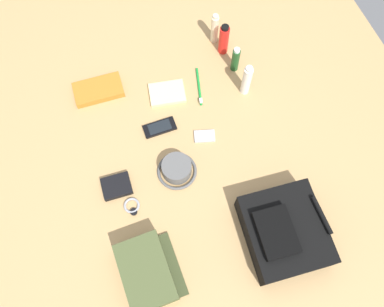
# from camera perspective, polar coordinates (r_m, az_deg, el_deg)

# --- Properties ---
(ground_plane) EXTENTS (2.64, 2.02, 0.02)m
(ground_plane) POSITION_cam_1_polar(r_m,az_deg,el_deg) (1.58, 0.00, -0.71)
(ground_plane) COLOR tan
(ground_plane) RESTS_ON ground
(backpack) EXTENTS (0.33, 0.29, 0.14)m
(backpack) POSITION_cam_1_polar(r_m,az_deg,el_deg) (1.47, 13.22, -10.98)
(backpack) COLOR black
(backpack) RESTS_ON ground_plane
(toiletry_pouch) EXTENTS (0.24, 0.20, 0.10)m
(toiletry_pouch) POSITION_cam_1_polar(r_m,az_deg,el_deg) (1.43, -6.54, -16.80)
(toiletry_pouch) COLOR #47512D
(toiletry_pouch) RESTS_ON ground_plane
(bucket_hat) EXTENTS (0.16, 0.16, 0.07)m
(bucket_hat) POSITION_cam_1_polar(r_m,az_deg,el_deg) (1.52, -2.23, -2.27)
(bucket_hat) COLOR #575757
(bucket_hat) RESTS_ON ground_plane
(lotion_bottle) EXTENTS (0.03, 0.03, 0.16)m
(lotion_bottle) POSITION_cam_1_polar(r_m,az_deg,el_deg) (1.81, 3.31, 17.64)
(lotion_bottle) COLOR beige
(lotion_bottle) RESTS_ON ground_plane
(sunscreen_spray) EXTENTS (0.04, 0.04, 0.16)m
(sunscreen_spray) POSITION_cam_1_polar(r_m,az_deg,el_deg) (1.77, 4.64, 16.18)
(sunscreen_spray) COLOR red
(sunscreen_spray) RESTS_ON ground_plane
(shampoo_bottle) EXTENTS (0.03, 0.03, 0.14)m
(shampoo_bottle) POSITION_cam_1_polar(r_m,az_deg,el_deg) (1.73, 6.33, 13.42)
(shampoo_bottle) COLOR #19471E
(shampoo_bottle) RESTS_ON ground_plane
(toothpaste_tube) EXTENTS (0.04, 0.04, 0.17)m
(toothpaste_tube) POSITION_cam_1_polar(r_m,az_deg,el_deg) (1.66, 7.94, 10.49)
(toothpaste_tube) COLOR white
(toothpaste_tube) RESTS_ON ground_plane
(paperback_novel) EXTENTS (0.12, 0.21, 0.03)m
(paperback_novel) POSITION_cam_1_polar(r_m,az_deg,el_deg) (1.74, -13.43, 8.96)
(paperback_novel) COLOR orange
(paperback_novel) RESTS_ON ground_plane
(cell_phone) EXTENTS (0.06, 0.13, 0.01)m
(cell_phone) POSITION_cam_1_polar(r_m,az_deg,el_deg) (1.62, -4.72, 3.79)
(cell_phone) COLOR black
(cell_phone) RESTS_ON ground_plane
(media_player) EXTENTS (0.07, 0.10, 0.01)m
(media_player) POSITION_cam_1_polar(r_m,az_deg,el_deg) (1.60, 1.82, 2.53)
(media_player) COLOR #B7B7BC
(media_player) RESTS_ON ground_plane
(wristwatch) EXTENTS (0.07, 0.06, 0.01)m
(wristwatch) POSITION_cam_1_polar(r_m,az_deg,el_deg) (1.52, -8.71, -7.60)
(wristwatch) COLOR #99999E
(wristwatch) RESTS_ON ground_plane
(toothbrush) EXTENTS (0.18, 0.05, 0.02)m
(toothbrush) POSITION_cam_1_polar(r_m,az_deg,el_deg) (1.71, 1.05, 9.46)
(toothbrush) COLOR #198C33
(toothbrush) RESTS_ON ground_plane
(wallet) EXTENTS (0.10, 0.11, 0.02)m
(wallet) POSITION_cam_1_polar(r_m,az_deg,el_deg) (1.55, -10.90, -4.70)
(wallet) COLOR black
(wallet) RESTS_ON ground_plane
(notepad) EXTENTS (0.13, 0.17, 0.02)m
(notepad) POSITION_cam_1_polar(r_m,az_deg,el_deg) (1.70, -3.49, 8.81)
(notepad) COLOR beige
(notepad) RESTS_ON ground_plane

